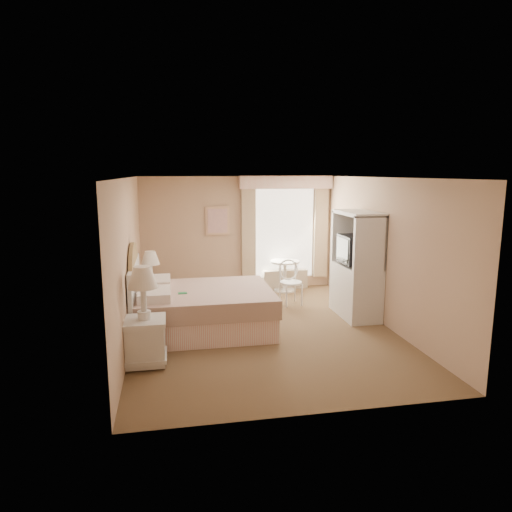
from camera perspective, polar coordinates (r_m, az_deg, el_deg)
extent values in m
cube|color=brown|center=(7.70, 0.84, -9.18)|extent=(4.20, 5.50, 0.01)
cube|color=silver|center=(7.25, 0.90, 9.77)|extent=(4.20, 5.50, 0.01)
cube|color=tan|center=(10.05, -2.27, 2.79)|extent=(4.20, 0.01, 2.50)
cube|color=tan|center=(4.78, 7.51, -5.86)|extent=(4.20, 0.01, 2.50)
cube|color=tan|center=(7.26, -15.61, -0.55)|extent=(0.01, 5.50, 2.50)
cube|color=tan|center=(8.05, 15.67, 0.51)|extent=(0.01, 5.50, 2.50)
cube|color=white|center=(10.22, 3.59, 2.91)|extent=(1.30, 0.02, 2.00)
cube|color=tan|center=(10.00, -0.96, 2.77)|extent=(0.30, 0.08, 2.05)
cube|color=tan|center=(10.41, 8.09, 2.97)|extent=(0.30, 0.08, 2.05)
cube|color=#E49E94|center=(10.05, 3.79, 9.19)|extent=(2.05, 0.20, 0.28)
cube|color=beige|center=(10.33, 3.65, -2.88)|extent=(1.00, 0.22, 0.42)
cube|color=#D6A984|center=(9.93, -4.84, 4.42)|extent=(0.52, 0.03, 0.62)
cube|color=beige|center=(9.91, -4.83, 4.41)|extent=(0.42, 0.02, 0.52)
cube|color=#E49E94|center=(7.67, -6.83, -7.80)|extent=(2.25, 1.71, 0.39)
cube|color=#BE9C8F|center=(7.58, -6.88, -5.34)|extent=(2.31, 1.78, 0.30)
cube|color=silver|center=(7.12, -12.58, -4.76)|extent=(0.48, 0.66, 0.15)
cube|color=silver|center=(7.91, -12.40, -3.24)|extent=(0.48, 0.66, 0.15)
cube|color=#227F43|center=(7.37, -9.17, -4.60)|extent=(0.14, 0.10, 0.01)
cube|color=silver|center=(7.57, -14.88, -5.21)|extent=(0.06, 1.82, 1.18)
cylinder|color=#A48757|center=(7.54, -14.91, -4.42)|extent=(0.05, 1.61, 1.61)
cube|color=silver|center=(6.47, -13.64, -10.55)|extent=(0.51, 0.51, 0.55)
cube|color=silver|center=(6.36, -13.76, -7.94)|extent=(0.55, 0.55, 0.07)
cube|color=silver|center=(6.54, -13.57, -12.10)|extent=(0.55, 0.55, 0.06)
cylinder|color=silver|center=(6.34, -13.79, -7.18)|extent=(0.18, 0.18, 0.11)
cylinder|color=silver|center=(6.27, -13.88, -5.25)|extent=(0.08, 0.08, 0.44)
cone|color=white|center=(6.20, -14.00, -2.58)|extent=(0.40, 0.40, 0.29)
cube|color=silver|center=(8.76, -12.87, -5.25)|extent=(0.43, 0.43, 0.47)
cube|color=silver|center=(8.70, -12.94, -3.58)|extent=(0.47, 0.47, 0.06)
cube|color=silver|center=(8.81, -12.83, -6.25)|extent=(0.47, 0.47, 0.05)
cylinder|color=silver|center=(8.68, -12.96, -3.09)|extent=(0.15, 0.15, 0.09)
cylinder|color=silver|center=(8.64, -13.01, -1.88)|extent=(0.07, 0.07, 0.38)
cone|color=white|center=(8.59, -13.08, -0.22)|extent=(0.34, 0.34, 0.24)
cylinder|color=silver|center=(10.14, 3.59, -4.27)|extent=(0.47, 0.47, 0.03)
cylinder|color=silver|center=(10.06, 3.61, -2.49)|extent=(0.07, 0.07, 0.64)
cylinder|color=silver|center=(10.00, 3.63, -0.70)|extent=(0.64, 0.64, 0.04)
cylinder|color=silver|center=(8.86, 3.81, -5.09)|extent=(0.03, 0.03, 0.43)
cylinder|color=silver|center=(8.99, 5.75, -4.89)|extent=(0.03, 0.03, 0.43)
cylinder|color=silver|center=(9.15, 3.01, -4.57)|extent=(0.03, 0.03, 0.43)
cylinder|color=silver|center=(9.27, 4.90, -4.39)|extent=(0.03, 0.03, 0.43)
cylinder|color=silver|center=(9.01, 4.39, -3.34)|extent=(0.48, 0.48, 0.04)
torus|color=silver|center=(9.08, 4.07, -1.73)|extent=(0.43, 0.16, 0.42)
cylinder|color=silver|center=(9.05, 3.04, -2.06)|extent=(0.03, 0.03, 0.39)
cylinder|color=silver|center=(9.18, 4.94, -1.91)|extent=(0.03, 0.03, 0.39)
cube|color=silver|center=(8.48, 12.31, -4.25)|extent=(0.57, 1.15, 0.94)
cube|color=silver|center=(7.82, 14.09, 1.47)|extent=(0.57, 0.08, 0.94)
cube|color=silver|center=(8.79, 11.20, 2.54)|extent=(0.57, 0.08, 0.94)
cube|color=silver|center=(8.25, 12.69, 5.26)|extent=(0.57, 1.15, 0.06)
cube|color=silver|center=(8.41, 14.23, 2.07)|extent=(0.04, 1.15, 0.94)
cube|color=black|center=(8.32, 12.38, 0.82)|extent=(0.50, 0.63, 0.50)
cube|color=black|center=(8.22, 10.78, 0.78)|extent=(0.02, 0.52, 0.42)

